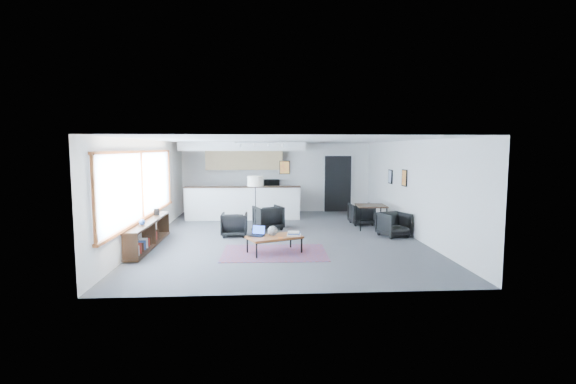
{
  "coord_description": "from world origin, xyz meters",
  "views": [
    {
      "loc": [
        -0.55,
        -11.12,
        2.38
      ],
      "look_at": [
        0.17,
        0.4,
        1.17
      ],
      "focal_mm": 26.0,
      "sensor_mm": 36.0,
      "label": 1
    }
  ],
  "objects": [
    {
      "name": "wall_art_upper",
      "position": [
        3.47,
        1.7,
        1.5
      ],
      "size": [
        0.03,
        0.34,
        0.44
      ],
      "color": "black",
      "rests_on": "room"
    },
    {
      "name": "book_stack",
      "position": [
        0.17,
        -1.75,
        0.44
      ],
      "size": [
        0.34,
        0.29,
        0.1
      ],
      "rotation": [
        0.0,
        0.0,
        -0.14
      ],
      "color": "silver",
      "rests_on": "coffee_table"
    },
    {
      "name": "dining_table",
      "position": [
        2.67,
        0.92,
        0.65
      ],
      "size": [
        0.89,
        0.89,
        0.71
      ],
      "rotation": [
        0.0,
        0.0,
        -0.05
      ],
      "color": "#311D11",
      "rests_on": "floor"
    },
    {
      "name": "wall_art_lower",
      "position": [
        3.47,
        0.4,
        1.55
      ],
      "size": [
        0.03,
        0.38,
        0.48
      ],
      "color": "black",
      "rests_on": "room"
    },
    {
      "name": "armchair_right",
      "position": [
        -0.38,
        1.03,
        0.39
      ],
      "size": [
        0.95,
        0.92,
        0.78
      ],
      "primitive_type": "imported",
      "rotation": [
        0.0,
        0.0,
        3.49
      ],
      "color": "black",
      "rests_on": "floor"
    },
    {
      "name": "coaster",
      "position": [
        -0.15,
        -1.98,
        0.4
      ],
      "size": [
        0.11,
        0.11,
        0.01
      ],
      "rotation": [
        0.0,
        0.0,
        -0.06
      ],
      "color": "#E5590C",
      "rests_on": "coffee_table"
    },
    {
      "name": "laptop",
      "position": [
        -0.66,
        -1.7,
        0.46
      ],
      "size": [
        0.4,
        0.37,
        0.23
      ],
      "rotation": [
        0.0,
        0.0,
        -0.43
      ],
      "color": "black",
      "rests_on": "coffee_table"
    },
    {
      "name": "ceramic_pot",
      "position": [
        -0.32,
        -1.74,
        0.51
      ],
      "size": [
        0.23,
        0.23,
        0.23
      ],
      "rotation": [
        0.0,
        0.0,
        0.15
      ],
      "color": "gray",
      "rests_on": "coffee_table"
    },
    {
      "name": "track_light",
      "position": [
        -0.59,
        2.2,
        2.53
      ],
      "size": [
        1.6,
        0.07,
        0.15
      ],
      "color": "silver",
      "rests_on": "room"
    },
    {
      "name": "kitchenette",
      "position": [
        -1.2,
        3.71,
        1.38
      ],
      "size": [
        4.2,
        1.96,
        2.6
      ],
      "color": "white",
      "rests_on": "floor"
    },
    {
      "name": "kilim_rug",
      "position": [
        -0.28,
        -1.8,
        0.01
      ],
      "size": [
        2.4,
        1.67,
        0.01
      ],
      "rotation": [
        0.0,
        0.0,
        -0.02
      ],
      "color": "#5D3348",
      "rests_on": "floor"
    },
    {
      "name": "console",
      "position": [
        -3.3,
        -1.05,
        0.33
      ],
      "size": [
        0.35,
        3.0,
        0.8
      ],
      "color": "#311D11",
      "rests_on": "floor"
    },
    {
      "name": "microwave",
      "position": [
        -0.21,
        4.15,
        1.12
      ],
      "size": [
        0.58,
        0.35,
        0.38
      ],
      "primitive_type": "imported",
      "rotation": [
        0.0,
        0.0,
        0.09
      ],
      "color": "black",
      "rests_on": "kitchenette"
    },
    {
      "name": "window",
      "position": [
        -3.46,
        -0.9,
        1.46
      ],
      "size": [
        0.1,
        5.95,
        1.66
      ],
      "color": "#8CBFFF",
      "rests_on": "room"
    },
    {
      "name": "dining_chair_far",
      "position": [
        2.56,
        1.68,
        0.31
      ],
      "size": [
        0.63,
        0.59,
        0.62
      ],
      "primitive_type": "imported",
      "rotation": [
        0.0,
        0.0,
        3.18
      ],
      "color": "black",
      "rests_on": "floor"
    },
    {
      "name": "armchair_left",
      "position": [
        -1.32,
        0.14,
        0.35
      ],
      "size": [
        0.69,
        0.65,
        0.7
      ],
      "primitive_type": "imported",
      "rotation": [
        0.0,
        0.0,
        3.12
      ],
      "color": "black",
      "rests_on": "floor"
    },
    {
      "name": "coffee_table",
      "position": [
        -0.28,
        -1.8,
        0.36
      ],
      "size": [
        1.36,
        1.07,
        0.39
      ],
      "rotation": [
        0.0,
        0.0,
        0.4
      ],
      "color": "brown",
      "rests_on": "floor"
    },
    {
      "name": "dining_chair_near",
      "position": [
        3.0,
        -0.21,
        0.31
      ],
      "size": [
        0.75,
        0.73,
        0.62
      ],
      "primitive_type": "imported",
      "rotation": [
        0.0,
        0.0,
        0.34
      ],
      "color": "black",
      "rests_on": "floor"
    },
    {
      "name": "room",
      "position": [
        0.0,
        0.0,
        1.3
      ],
      "size": [
        7.02,
        9.02,
        2.62
      ],
      "color": "#4A4A4C",
      "rests_on": "ground"
    },
    {
      "name": "floor_lamp",
      "position": [
        -0.75,
        1.0,
        1.37
      ],
      "size": [
        0.46,
        0.46,
        1.58
      ],
      "rotation": [
        0.0,
        0.0,
        -0.02
      ],
      "color": "black",
      "rests_on": "floor"
    },
    {
      "name": "doorway",
      "position": [
        2.3,
        4.42,
        1.07
      ],
      "size": [
        1.1,
        0.12,
        2.15
      ],
      "color": "black",
      "rests_on": "room"
    }
  ]
}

